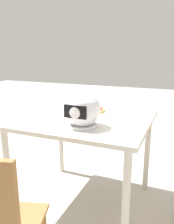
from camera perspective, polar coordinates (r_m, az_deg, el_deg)
The scene contains 5 objects.
ground_plane at distance 2.19m, azimuth -0.60°, elevation -21.09°, with size 14.00×14.00×0.00m, color #B2ADA3.
dining_table at distance 1.88m, azimuth -0.66°, elevation -3.93°, with size 1.02×0.94×0.78m.
pizza_plate at distance 1.99m, azimuth 0.62°, elevation 0.12°, with size 0.32×0.32×0.01m, color white.
pizza at distance 1.99m, azimuth 0.53°, elevation 0.64°, with size 0.26×0.26×0.05m.
motorcycle_helmet at distance 1.58m, azimuth -1.21°, elevation 0.51°, with size 0.25×0.25×0.25m.
Camera 1 is at (-0.71, 1.64, 1.27)m, focal length 37.45 mm.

